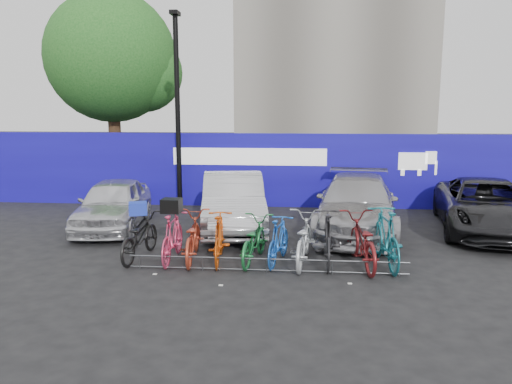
# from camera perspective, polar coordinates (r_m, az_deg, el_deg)

# --- Properties ---
(ground) EXTENTS (100.00, 100.00, 0.00)m
(ground) POSITION_cam_1_polar(r_m,az_deg,el_deg) (10.68, 1.43, -8.13)
(ground) COLOR black
(ground) RESTS_ON ground
(hoarding) EXTENTS (22.00, 0.18, 2.40)m
(hoarding) POSITION_cam_1_polar(r_m,az_deg,el_deg) (16.28, 2.79, 2.50)
(hoarding) COLOR #120A8D
(hoarding) RESTS_ON ground
(tree) EXTENTS (5.40, 5.20, 7.80)m
(tree) POSITION_cam_1_polar(r_m,az_deg,el_deg) (21.57, -15.58, 14.27)
(tree) COLOR #382314
(tree) RESTS_ON ground
(lamppost) EXTENTS (0.25, 0.50, 6.11)m
(lamppost) POSITION_cam_1_polar(r_m,az_deg,el_deg) (16.00, -8.96, 9.68)
(lamppost) COLOR black
(lamppost) RESTS_ON ground
(bike_rack) EXTENTS (5.60, 0.03, 0.30)m
(bike_rack) POSITION_cam_1_polar(r_m,az_deg,el_deg) (10.06, 1.22, -8.30)
(bike_rack) COLOR #595B60
(bike_rack) RESTS_ON ground
(car_0) EXTENTS (2.04, 4.10, 1.34)m
(car_0) POSITION_cam_1_polar(r_m,az_deg,el_deg) (14.02, -15.99, -1.30)
(car_0) COLOR silver
(car_0) RESTS_ON ground
(car_1) EXTENTS (2.23, 4.69, 1.48)m
(car_1) POSITION_cam_1_polar(r_m,az_deg,el_deg) (13.39, -2.61, -1.13)
(car_1) COLOR #B7B8BC
(car_1) RESTS_ON ground
(car_2) EXTENTS (2.67, 5.24, 1.46)m
(car_2) POSITION_cam_1_polar(r_m,az_deg,el_deg) (13.39, 11.43, -1.38)
(car_2) COLOR #A6A5AA
(car_2) RESTS_ON ground
(car_3) EXTENTS (3.09, 5.27, 1.38)m
(car_3) POSITION_cam_1_polar(r_m,az_deg,el_deg) (14.40, 24.83, -1.49)
(car_3) COLOR black
(car_3) RESTS_ON ground
(bike_0) EXTENTS (0.82, 1.92, 0.98)m
(bike_0) POSITION_cam_1_polar(r_m,az_deg,el_deg) (11.15, -13.21, -4.99)
(bike_0) COLOR black
(bike_0) RESTS_ON ground
(bike_1) EXTENTS (0.52, 1.78, 1.07)m
(bike_1) POSITION_cam_1_polar(r_m,az_deg,el_deg) (10.82, -9.52, -5.08)
(bike_1) COLOR #E03965
(bike_1) RESTS_ON ground
(bike_2) EXTENTS (0.86, 2.02, 1.03)m
(bike_2) POSITION_cam_1_polar(r_m,az_deg,el_deg) (10.83, -7.33, -5.11)
(bike_2) COLOR #AA3922
(bike_2) RESTS_ON ground
(bike_3) EXTENTS (0.64, 1.82, 1.07)m
(bike_3) POSITION_cam_1_polar(r_m,az_deg,el_deg) (10.62, -4.23, -5.24)
(bike_3) COLOR #CA470D
(bike_3) RESTS_ON ground
(bike_4) EXTENTS (0.93, 1.91, 0.96)m
(bike_4) POSITION_cam_1_polar(r_m,az_deg,el_deg) (10.63, -0.27, -5.51)
(bike_4) COLOR #1A6930
(bike_4) RESTS_ON ground
(bike_5) EXTENTS (0.79, 1.72, 1.00)m
(bike_5) POSITION_cam_1_polar(r_m,az_deg,el_deg) (10.54, 2.59, -5.56)
(bike_5) COLOR blue
(bike_5) RESTS_ON ground
(bike_6) EXTENTS (0.94, 2.10, 1.07)m
(bike_6) POSITION_cam_1_polar(r_m,az_deg,el_deg) (10.55, 5.38, -5.38)
(bike_6) COLOR #B8BCC0
(bike_6) RESTS_ON ground
(bike_7) EXTENTS (0.58, 1.91, 1.14)m
(bike_7) POSITION_cam_1_polar(r_m,az_deg,el_deg) (10.55, 8.18, -5.21)
(bike_7) COLOR black
(bike_7) RESTS_ON ground
(bike_8) EXTENTS (0.99, 2.15, 1.09)m
(bike_8) POSITION_cam_1_polar(r_m,az_deg,el_deg) (10.56, 11.96, -5.47)
(bike_8) COLOR maroon
(bike_8) RESTS_ON ground
(bike_9) EXTENTS (0.78, 2.09, 1.23)m
(bike_9) POSITION_cam_1_polar(r_m,az_deg,el_deg) (10.65, 14.58, -5.06)
(bike_9) COLOR #156874
(bike_9) RESTS_ON ground
(cargo_crate) EXTENTS (0.45, 0.39, 0.27)m
(cargo_crate) POSITION_cam_1_polar(r_m,az_deg,el_deg) (11.01, -13.34, -1.85)
(cargo_crate) COLOR #1B32B9
(cargo_crate) RESTS_ON bike_0
(cargo_topcase) EXTENTS (0.42, 0.38, 0.30)m
(cargo_topcase) POSITION_cam_1_polar(r_m,az_deg,el_deg) (10.67, -9.63, -1.54)
(cargo_topcase) COLOR black
(cargo_topcase) RESTS_ON bike_1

